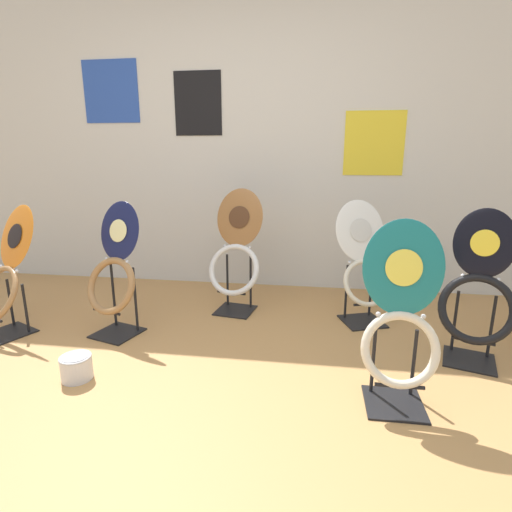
# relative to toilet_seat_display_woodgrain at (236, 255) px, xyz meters

# --- Properties ---
(ground_plane) EXTENTS (14.00, 14.00, 0.00)m
(ground_plane) POSITION_rel_toilet_seat_display_woodgrain_xyz_m (-0.07, -1.47, -0.45)
(ground_plane) COLOR #B7844C
(wall_back) EXTENTS (8.00, 0.07, 2.60)m
(wall_back) POSITION_rel_toilet_seat_display_woodgrain_xyz_m (-0.07, 0.68, 0.85)
(wall_back) COLOR silver
(wall_back) RESTS_ON ground_plane
(toilet_seat_display_woodgrain) EXTENTS (0.43, 0.39, 0.94)m
(toilet_seat_display_woodgrain) POSITION_rel_toilet_seat_display_woodgrain_xyz_m (0.00, 0.00, 0.00)
(toilet_seat_display_woodgrain) COLOR black
(toilet_seat_display_woodgrain) RESTS_ON ground_plane
(toilet_seat_display_white_plain) EXTENTS (0.45, 0.45, 0.88)m
(toilet_seat_display_white_plain) POSITION_rel_toilet_seat_display_woodgrain_xyz_m (0.94, -0.06, -0.00)
(toilet_seat_display_white_plain) COLOR black
(toilet_seat_display_white_plain) RESTS_ON ground_plane
(toilet_seat_display_teal_sax) EXTENTS (0.37, 0.28, 0.91)m
(toilet_seat_display_teal_sax) POSITION_rel_toilet_seat_display_woodgrain_xyz_m (1.00, -1.09, -0.02)
(toilet_seat_display_teal_sax) COLOR black
(toilet_seat_display_teal_sax) RESTS_ON ground_plane
(toilet_seat_display_navy_moon) EXTENTS (0.43, 0.37, 0.90)m
(toilet_seat_display_navy_moon) POSITION_rel_toilet_seat_display_woodgrain_xyz_m (-0.72, -0.54, -0.03)
(toilet_seat_display_navy_moon) COLOR black
(toilet_seat_display_navy_moon) RESTS_ON ground_plane
(toilet_seat_display_orange_sun) EXTENTS (0.50, 0.50, 0.87)m
(toilet_seat_display_orange_sun) POSITION_rel_toilet_seat_display_woodgrain_xyz_m (-1.45, -0.62, -0.05)
(toilet_seat_display_orange_sun) COLOR black
(toilet_seat_display_orange_sun) RESTS_ON ground_plane
(toilet_seat_display_jazz_black) EXTENTS (0.45, 0.36, 0.90)m
(toilet_seat_display_jazz_black) POSITION_rel_toilet_seat_display_woodgrain_xyz_m (1.53, -0.59, -0.03)
(toilet_seat_display_jazz_black) COLOR black
(toilet_seat_display_jazz_black) RESTS_ON ground_plane
(paint_can) EXTENTS (0.17, 0.17, 0.14)m
(paint_can) POSITION_rel_toilet_seat_display_woodgrain_xyz_m (-0.67, -1.11, -0.37)
(paint_can) COLOR silver
(paint_can) RESTS_ON ground_plane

